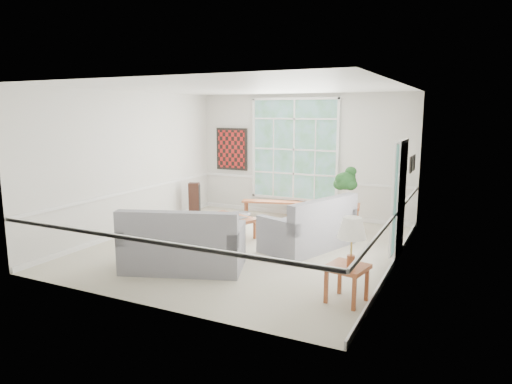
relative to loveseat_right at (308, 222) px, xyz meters
The scene contains 24 objects.
floor 1.28m from the loveseat_right, 155.29° to the right, with size 5.50×6.00×0.01m, color #B6AF99.
ceiling 2.76m from the loveseat_right, 155.29° to the right, with size 5.50×6.00×0.02m, color white.
wall_back 2.90m from the loveseat_right, 113.00° to the left, with size 5.50×0.02×3.00m, color silver.
wall_front 3.78m from the loveseat_right, 106.98° to the right, with size 5.50×0.02×3.00m, color silver.
wall_left 3.98m from the loveseat_right, behind, with size 0.02×6.00×3.00m, color silver.
wall_right 2.02m from the loveseat_right, 16.23° to the right, with size 0.02×6.00×3.00m, color silver.
window_back 3.00m from the loveseat_right, 117.13° to the left, with size 2.30×0.08×2.40m, color white.
entry_door 1.74m from the loveseat_right, ahead, with size 0.08×0.90×2.10m, color white.
door_sidelight 1.84m from the loveseat_right, 17.56° to the right, with size 0.08×0.26×1.90m, color white.
wall_art 4.04m from the loveseat_right, 140.80° to the left, with size 0.90×0.06×1.10m, color #5C1310.
wall_frame_near 2.32m from the loveseat_right, 37.45° to the left, with size 0.04×0.26×0.32m, color black.
wall_frame_far 2.56m from the loveseat_right, 45.26° to the left, with size 0.04×0.26×0.32m, color black.
loveseat_right is the anchor object (origin of this frame).
loveseat_front 2.49m from the loveseat_right, 125.68° to the right, with size 1.93×1.00×1.05m, color gray.
coffee_table 1.75m from the loveseat_right, behind, with size 1.14×0.62×0.42m, color #9A4D2A.
pewter_bowl 1.72m from the loveseat_right, behind, with size 0.28×0.28×0.07m, color #98979D.
window_bench 2.73m from the loveseat_right, 127.29° to the left, with size 1.62×0.31×0.38m, color #9A4D2A.
end_table 1.59m from the loveseat_right, 78.00° to the left, with size 0.58×0.58×0.58m, color #9A4D2A.
houseplant 1.68m from the loveseat_right, 79.90° to the left, with size 0.49×0.49×0.84m, color #1E4C1E, non-canonical shape.
side_table 2.57m from the loveseat_right, 58.62° to the right, with size 0.51×0.51×0.52m, color #9A4D2A.
table_lamp 2.63m from the loveseat_right, 57.88° to the right, with size 0.39×0.39×0.68m, color white, non-canonical shape.
pet_bed 2.82m from the loveseat_right, 145.36° to the left, with size 0.48×0.48×0.14m, color gray.
floor_speaker 3.71m from the loveseat_right, 159.04° to the left, with size 0.26×0.20×0.83m, color #361D15.
cat 0.66m from the loveseat_right, 79.46° to the left, with size 0.33×0.23×0.15m, color black.
Camera 1 is at (3.87, -7.54, 2.57)m, focal length 32.00 mm.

